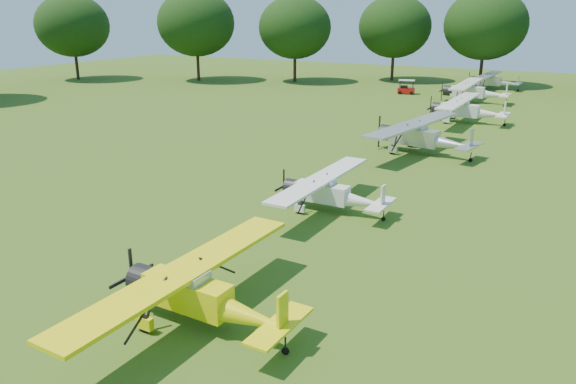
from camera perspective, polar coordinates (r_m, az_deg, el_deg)
name	(u,v)px	position (r m, az deg, el deg)	size (l,w,h in m)	color
ground	(320,209)	(29.79, 3.30, -1.77)	(160.00, 160.00, 0.00)	#2D4912
tree_belt	(395,56)	(26.97, 10.85, 13.37)	(137.36, 130.27, 14.52)	black
aircraft_2	(199,292)	(18.96, -9.03, -10.03)	(6.71, 10.67, 2.10)	yellow
aircraft_3	(330,191)	(29.21, 4.27, 0.11)	(6.05, 9.60, 1.90)	white
aircraft_4	(422,135)	(42.11, 13.41, 5.66)	(7.73, 12.22, 2.40)	#BBBCC0
aircraft_5	(466,109)	(55.20, 17.60, 8.08)	(7.21, 11.45, 2.26)	white
aircraft_6	(473,90)	(67.74, 18.25, 9.78)	(7.55, 11.98, 2.37)	white
aircraft_7	(492,80)	(80.18, 20.06, 10.64)	(6.72, 10.69, 2.11)	#BBBCC0
golf_cart	(406,89)	(72.89, 11.88, 10.18)	(2.23, 1.62, 1.73)	red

